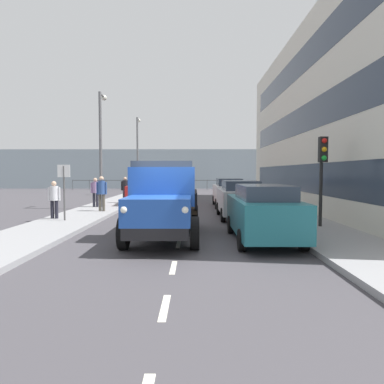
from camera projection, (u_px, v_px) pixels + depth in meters
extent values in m
plane|color=#423F44|center=(187.00, 206.00, 22.01)|extent=(80.00, 80.00, 0.00)
cube|color=gray|center=(264.00, 205.00, 21.97)|extent=(2.52, 41.75, 0.15)
cube|color=gray|center=(110.00, 205.00, 22.03)|extent=(2.52, 41.75, 0.15)
cube|color=silver|center=(165.00, 307.00, 5.54)|extent=(0.12, 1.10, 0.01)
cube|color=silver|center=(173.00, 267.00, 7.86)|extent=(0.12, 1.10, 0.01)
cube|color=silver|center=(178.00, 244.00, 10.39)|extent=(0.12, 1.10, 0.01)
cube|color=silver|center=(182.00, 230.00, 12.94)|extent=(0.12, 1.10, 0.01)
cube|color=silver|center=(184.00, 220.00, 15.60)|extent=(0.12, 1.10, 0.01)
cube|color=silver|center=(185.00, 214.00, 17.83)|extent=(0.12, 1.10, 0.01)
cube|color=silver|center=(186.00, 208.00, 20.70)|extent=(0.12, 1.10, 0.01)
cube|color=silver|center=(187.00, 204.00, 23.07)|extent=(0.12, 1.10, 0.01)
cube|color=silver|center=(188.00, 201.00, 25.48)|extent=(0.12, 1.10, 0.01)
cube|color=silver|center=(188.00, 198.00, 28.31)|extent=(0.12, 1.10, 0.01)
cube|color=silver|center=(189.00, 196.00, 30.70)|extent=(0.12, 1.10, 0.01)
cube|color=silver|center=(189.00, 195.00, 33.19)|extent=(0.12, 1.10, 0.01)
cube|color=silver|center=(190.00, 193.00, 35.97)|extent=(0.12, 1.10, 0.01)
cube|color=silver|center=(190.00, 191.00, 38.67)|extent=(0.12, 1.10, 0.01)
cube|color=beige|center=(354.00, 121.00, 19.54)|extent=(6.43, 24.31, 9.82)
cube|color=#2D3847|center=(295.00, 178.00, 19.73)|extent=(0.08, 20.66, 1.40)
cube|color=#2D3847|center=(296.00, 123.00, 19.56)|extent=(0.08, 20.66, 1.40)
cube|color=#2D3847|center=(297.00, 67.00, 19.39)|extent=(0.08, 20.66, 1.40)
cube|color=#84939E|center=(191.00, 169.00, 45.70)|extent=(80.00, 0.80, 5.00)
cylinder|color=#4C5156|center=(308.00, 185.00, 42.13)|extent=(0.08, 0.08, 1.20)
cylinder|color=#4C5156|center=(292.00, 185.00, 42.14)|extent=(0.08, 0.08, 1.20)
cylinder|color=#4C5156|center=(275.00, 185.00, 42.15)|extent=(0.08, 0.08, 1.20)
cylinder|color=#4C5156|center=(258.00, 185.00, 42.17)|extent=(0.08, 0.08, 1.20)
cylinder|color=#4C5156|center=(241.00, 185.00, 42.18)|extent=(0.08, 0.08, 1.20)
cylinder|color=#4C5156|center=(224.00, 185.00, 42.19)|extent=(0.08, 0.08, 1.20)
cylinder|color=#4C5156|center=(207.00, 185.00, 42.20)|extent=(0.08, 0.08, 1.20)
cylinder|color=#4C5156|center=(190.00, 185.00, 42.21)|extent=(0.08, 0.08, 1.20)
cylinder|color=#4C5156|center=(173.00, 185.00, 42.23)|extent=(0.08, 0.08, 1.20)
cylinder|color=#4C5156|center=(157.00, 185.00, 42.24)|extent=(0.08, 0.08, 1.20)
cylinder|color=#4C5156|center=(140.00, 185.00, 42.25)|extent=(0.08, 0.08, 1.20)
cylinder|color=#4C5156|center=(123.00, 185.00, 42.26)|extent=(0.08, 0.08, 1.20)
cylinder|color=#4C5156|center=(106.00, 185.00, 42.27)|extent=(0.08, 0.08, 1.20)
cylinder|color=#4C5156|center=(89.00, 185.00, 42.29)|extent=(0.08, 0.08, 1.20)
cylinder|color=#4C5156|center=(73.00, 185.00, 42.30)|extent=(0.08, 0.08, 1.20)
cube|color=#4C5156|center=(190.00, 180.00, 42.19)|extent=(28.00, 0.08, 0.08)
cube|color=black|center=(164.00, 219.00, 11.32)|extent=(1.64, 5.60, 0.30)
cube|color=#1E479E|center=(158.00, 210.00, 9.45)|extent=(1.72, 1.90, 0.70)
cube|color=silver|center=(155.00, 215.00, 8.56)|extent=(1.16, 0.08, 0.56)
sphere|color=white|center=(185.00, 210.00, 8.55)|extent=(0.20, 0.20, 0.20)
sphere|color=white|center=(124.00, 210.00, 8.56)|extent=(0.20, 0.20, 0.20)
cube|color=#1E479E|center=(163.00, 186.00, 10.93)|extent=(1.93, 1.34, 1.15)
cube|color=#2D3847|center=(163.00, 171.00, 10.90)|extent=(1.78, 1.23, 0.56)
cube|color=#2D2319|center=(167.00, 208.00, 12.65)|extent=(2.10, 2.80, 0.16)
cube|color=black|center=(196.00, 199.00, 12.63)|extent=(0.08, 2.80, 0.56)
cube|color=black|center=(139.00, 199.00, 12.64)|extent=(0.08, 2.80, 0.56)
cylinder|color=black|center=(195.00, 233.00, 9.65)|extent=(0.24, 0.90, 0.90)
cylinder|color=black|center=(124.00, 233.00, 9.66)|extent=(0.24, 0.90, 0.90)
cylinder|color=black|center=(195.00, 218.00, 12.86)|extent=(0.24, 0.90, 0.90)
cylinder|color=black|center=(141.00, 218.00, 12.88)|extent=(0.24, 0.90, 0.90)
cube|color=#1E6670|center=(263.00, 215.00, 10.82)|extent=(1.74, 4.54, 1.00)
cube|color=#2D3847|center=(264.00, 192.00, 10.58)|extent=(1.42, 2.50, 0.42)
cylinder|color=black|center=(231.00, 225.00, 12.25)|extent=(0.18, 0.60, 0.60)
cylinder|color=black|center=(279.00, 225.00, 12.24)|extent=(0.18, 0.60, 0.60)
cylinder|color=black|center=(242.00, 240.00, 9.45)|extent=(0.18, 0.60, 0.60)
cylinder|color=black|center=(304.00, 240.00, 9.44)|extent=(0.18, 0.60, 0.60)
cube|color=#B7BABF|center=(240.00, 201.00, 16.27)|extent=(1.83, 4.28, 1.00)
cube|color=#2D3847|center=(240.00, 185.00, 16.03)|extent=(1.50, 2.35, 0.42)
cylinder|color=black|center=(219.00, 209.00, 17.62)|extent=(0.18, 0.60, 0.60)
cylinder|color=black|center=(254.00, 209.00, 17.61)|extent=(0.18, 0.60, 0.60)
cylinder|color=black|center=(223.00, 215.00, 14.97)|extent=(0.18, 0.60, 0.60)
cylinder|color=black|center=(264.00, 215.00, 14.96)|extent=(0.18, 0.60, 0.60)
cube|color=white|center=(228.00, 194.00, 21.59)|extent=(1.67, 4.45, 1.00)
cube|color=#2D3847|center=(229.00, 182.00, 21.35)|extent=(1.37, 2.45, 0.42)
cylinder|color=black|center=(214.00, 200.00, 23.00)|extent=(0.18, 0.60, 0.60)
cylinder|color=black|center=(239.00, 200.00, 22.99)|extent=(0.18, 0.60, 0.60)
cylinder|color=black|center=(217.00, 204.00, 20.24)|extent=(0.18, 0.60, 0.60)
cylinder|color=black|center=(245.00, 204.00, 20.23)|extent=(0.18, 0.60, 0.60)
cube|color=#B21E1E|center=(147.00, 193.00, 22.45)|extent=(1.86, 4.63, 1.00)
cube|color=#2D3847|center=(147.00, 181.00, 22.61)|extent=(1.53, 2.55, 0.42)
cylinder|color=black|center=(158.00, 203.00, 21.04)|extent=(0.18, 0.60, 0.60)
cylinder|color=black|center=(129.00, 203.00, 21.05)|extent=(0.18, 0.60, 0.60)
cylinder|color=black|center=(163.00, 199.00, 23.90)|extent=(0.18, 0.60, 0.60)
cylinder|color=black|center=(136.00, 199.00, 23.91)|extent=(0.18, 0.60, 0.60)
cube|color=black|center=(157.00, 188.00, 28.92)|extent=(1.75, 4.66, 1.00)
cube|color=#2D3847|center=(157.00, 179.00, 29.08)|extent=(1.44, 2.56, 0.42)
cylinder|color=black|center=(166.00, 195.00, 27.50)|extent=(0.18, 0.60, 0.60)
cylinder|color=black|center=(145.00, 195.00, 27.51)|extent=(0.18, 0.60, 0.60)
cylinder|color=black|center=(169.00, 193.00, 30.39)|extent=(0.18, 0.60, 0.60)
cylinder|color=black|center=(149.00, 193.00, 30.40)|extent=(0.18, 0.60, 0.60)
cube|color=navy|center=(164.00, 185.00, 35.89)|extent=(1.72, 3.96, 1.00)
cube|color=#2D3847|center=(165.00, 178.00, 36.05)|extent=(1.41, 2.18, 0.42)
cylinder|color=black|center=(172.00, 191.00, 34.68)|extent=(0.18, 0.60, 0.60)
cylinder|color=black|center=(155.00, 191.00, 34.69)|extent=(0.18, 0.60, 0.60)
cylinder|color=black|center=(173.00, 189.00, 37.14)|extent=(0.18, 0.60, 0.60)
cylinder|color=black|center=(158.00, 189.00, 37.15)|extent=(0.18, 0.60, 0.60)
cylinder|color=black|center=(57.00, 209.00, 14.99)|extent=(0.14, 0.14, 0.76)
cylinder|color=black|center=(52.00, 209.00, 14.99)|extent=(0.14, 0.14, 0.76)
cylinder|color=silver|center=(54.00, 193.00, 14.95)|extent=(0.34, 0.34, 0.60)
cylinder|color=silver|center=(59.00, 194.00, 14.95)|extent=(0.09, 0.09, 0.56)
cylinder|color=silver|center=(49.00, 194.00, 14.95)|extent=(0.09, 0.09, 0.56)
sphere|color=tan|center=(54.00, 184.00, 14.93)|extent=(0.21, 0.21, 0.21)
cylinder|color=#4C473D|center=(104.00, 203.00, 17.83)|extent=(0.14, 0.14, 0.85)
cylinder|color=#4C473D|center=(100.00, 203.00, 17.83)|extent=(0.14, 0.14, 0.85)
cylinder|color=#2D4C8C|center=(102.00, 188.00, 17.78)|extent=(0.34, 0.34, 0.67)
cylinder|color=#2D4C8C|center=(106.00, 188.00, 17.78)|extent=(0.09, 0.09, 0.62)
cylinder|color=#2D4C8C|center=(97.00, 188.00, 17.79)|extent=(0.09, 0.09, 0.62)
sphere|color=tan|center=(101.00, 179.00, 17.76)|extent=(0.23, 0.23, 0.23)
cylinder|color=black|center=(97.00, 200.00, 19.96)|extent=(0.14, 0.14, 0.79)
cylinder|color=black|center=(94.00, 200.00, 19.96)|extent=(0.14, 0.14, 0.79)
cylinder|color=gray|center=(95.00, 187.00, 19.92)|extent=(0.34, 0.34, 0.63)
cylinder|color=gray|center=(99.00, 188.00, 19.92)|extent=(0.09, 0.09, 0.58)
cylinder|color=gray|center=(91.00, 188.00, 19.93)|extent=(0.09, 0.09, 0.58)
sphere|color=tan|center=(95.00, 180.00, 19.90)|extent=(0.21, 0.21, 0.21)
cylinder|color=#383342|center=(127.00, 197.00, 22.67)|extent=(0.14, 0.14, 0.79)
cylinder|color=#383342|center=(124.00, 197.00, 22.68)|extent=(0.14, 0.14, 0.79)
cylinder|color=black|center=(125.00, 185.00, 22.64)|extent=(0.34, 0.34, 0.63)
cylinder|color=black|center=(129.00, 186.00, 22.64)|extent=(0.09, 0.09, 0.58)
cylinder|color=black|center=(122.00, 186.00, 22.64)|extent=(0.09, 0.09, 0.58)
sphere|color=tan|center=(125.00, 179.00, 22.61)|extent=(0.22, 0.22, 0.22)
cylinder|color=black|center=(321.00, 182.00, 12.79)|extent=(0.12, 0.12, 3.20)
cube|color=black|center=(323.00, 150.00, 12.59)|extent=(0.28, 0.24, 0.90)
sphere|color=red|center=(324.00, 141.00, 12.45)|extent=(0.18, 0.18, 0.18)
sphere|color=orange|center=(324.00, 149.00, 12.47)|extent=(0.18, 0.18, 0.18)
sphere|color=green|center=(324.00, 158.00, 12.49)|extent=(0.18, 0.18, 0.18)
cylinder|color=#59595B|center=(101.00, 150.00, 19.89)|extent=(0.16, 0.16, 6.40)
cylinder|color=#59595B|center=(102.00, 95.00, 20.16)|extent=(0.10, 0.90, 0.10)
sphere|color=silver|center=(104.00, 98.00, 20.61)|extent=(0.32, 0.32, 0.32)
cylinder|color=#59595B|center=(138.00, 156.00, 31.80)|extent=(0.16, 0.16, 6.81)
cylinder|color=#59595B|center=(138.00, 119.00, 32.07)|extent=(0.10, 0.90, 0.10)
sphere|color=silver|center=(139.00, 121.00, 32.52)|extent=(0.32, 0.32, 0.32)
cylinder|color=#4C4C4C|center=(64.00, 193.00, 14.39)|extent=(0.07, 0.07, 2.20)
cube|color=silver|center=(64.00, 171.00, 14.34)|extent=(0.50, 0.04, 0.50)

